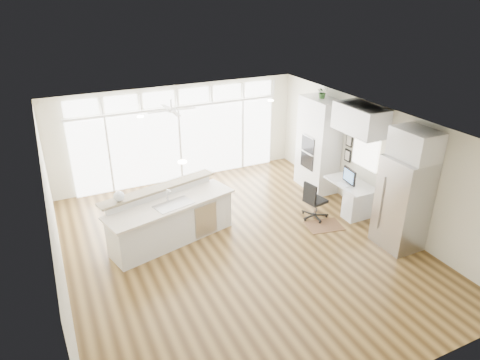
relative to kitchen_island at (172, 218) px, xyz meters
name	(u,v)px	position (x,y,z in m)	size (l,w,h in m)	color
floor	(240,247)	(1.21, -0.87, -0.58)	(7.00, 8.00, 0.02)	#462F15
ceiling	(240,127)	(1.21, -0.87, 2.13)	(7.00, 8.00, 0.02)	white
wall_back	(178,133)	(1.21, 3.13, 0.78)	(7.00, 0.04, 2.70)	beige
wall_front	(377,318)	(1.21, -4.87, 0.78)	(7.00, 0.04, 2.70)	beige
wall_left	(55,230)	(-2.29, -0.87, 0.78)	(0.04, 8.00, 2.70)	beige
wall_right	(375,162)	(4.71, -0.87, 0.78)	(0.04, 8.00, 2.70)	beige
glass_wall	(180,144)	(1.21, 3.07, 0.48)	(5.80, 0.06, 2.08)	white
transom_row	(177,97)	(1.21, 3.07, 1.81)	(5.90, 0.06, 0.40)	white
desk_window	(366,150)	(4.67, -0.57, 0.98)	(0.04, 0.85, 0.85)	silver
ceiling_fan	(171,106)	(0.71, 1.93, 1.91)	(1.16, 1.16, 0.32)	silver
recessed_lights	(236,125)	(1.21, -0.67, 2.11)	(3.40, 3.00, 0.02)	#F3E1CF
oven_cabinet	(318,145)	(4.38, 0.93, 0.68)	(0.64, 1.20, 2.50)	silver
desk_nook	(349,197)	(4.34, -0.57, -0.19)	(0.72, 1.30, 0.76)	silver
upper_cabinets	(360,119)	(4.38, -0.57, 1.78)	(0.64, 1.30, 0.64)	silver
refrigerator	(403,203)	(4.32, -2.22, 0.43)	(0.76, 0.90, 2.00)	#AEAFB3
fridge_cabinet	(415,144)	(4.38, -2.22, 1.73)	(0.64, 0.90, 0.60)	silver
framed_photos	(349,148)	(4.67, 0.05, 0.83)	(0.06, 0.22, 0.80)	black
kitchen_island	(172,218)	(0.00, 0.00, 0.00)	(2.86, 1.08, 1.14)	silver
rug	(324,226)	(3.37, -0.93, -0.56)	(0.81, 0.59, 0.01)	#351E11
office_chair	(315,200)	(3.38, -0.49, -0.10)	(0.49, 0.45, 0.94)	black
fishbowl	(119,196)	(-1.02, 0.14, 0.68)	(0.22, 0.22, 0.22)	white
monitor	(349,176)	(4.26, -0.57, 0.40)	(0.08, 0.49, 0.41)	black
keyboard	(343,185)	(4.09, -0.57, 0.20)	(0.12, 0.31, 0.02)	silver
potted_plant	(322,94)	(4.38, 0.93, 2.05)	(0.28, 0.31, 0.24)	#2B5926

